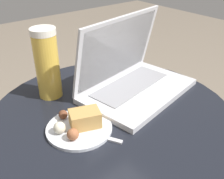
% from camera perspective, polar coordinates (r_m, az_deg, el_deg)
% --- Properties ---
extents(table, '(0.74, 0.74, 0.50)m').
position_cam_1_polar(table, '(0.87, -0.02, -11.42)').
color(table, '#515156').
rests_on(table, ground_plane).
extents(laptop, '(0.41, 0.30, 0.25)m').
position_cam_1_polar(laptop, '(0.88, 4.22, 2.81)').
color(laptop, silver).
rests_on(laptop, table).
extents(beer_glass, '(0.08, 0.08, 0.23)m').
position_cam_1_polar(beer_glass, '(0.85, -13.95, 5.49)').
color(beer_glass, gold).
rests_on(beer_glass, table).
extents(snack_plate, '(0.18, 0.18, 0.05)m').
position_cam_1_polar(snack_plate, '(0.72, -7.13, -7.58)').
color(snack_plate, silver).
rests_on(snack_plate, table).
extents(fork, '(0.11, 0.17, 0.00)m').
position_cam_1_polar(fork, '(0.71, -5.96, -9.30)').
color(fork, silver).
rests_on(fork, table).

